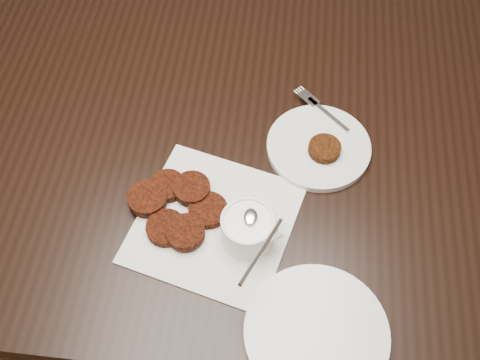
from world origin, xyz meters
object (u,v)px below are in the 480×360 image
table (215,221)px  plate_with_patty (319,145)px  sauce_ramekin (248,220)px  plate_empty (316,333)px  napkin (214,223)px

table → plate_with_patty: size_ratio=7.41×
sauce_ramekin → plate_empty: 0.21m
table → plate_with_patty: bearing=-7.3°
table → sauce_ramekin: bearing=-66.1°
table → napkin: size_ratio=5.54×
plate_with_patty → napkin: bearing=-134.0°
plate_empty → table: bearing=120.3°
plate_with_patty → plate_empty: (0.01, -0.36, -0.01)m
table → plate_with_patty: plate_with_patty is taller
napkin → plate_with_patty: 0.25m
sauce_ramekin → plate_empty: sauce_ramekin is taller
napkin → sauce_ramekin: sauce_ramekin is taller
sauce_ramekin → plate_with_patty: sauce_ramekin is taller
table → napkin: napkin is taller
napkin → plate_empty: plate_empty is taller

